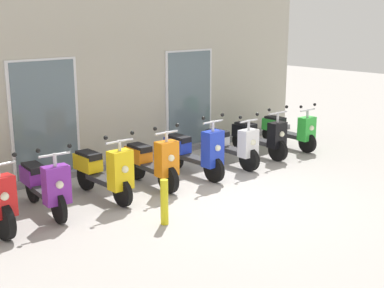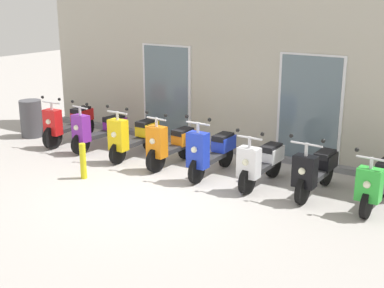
# 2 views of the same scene
# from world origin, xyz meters

# --- Properties ---
(ground_plane) EXTENTS (40.00, 40.00, 0.00)m
(ground_plane) POSITION_xyz_m (0.00, 0.00, 0.00)
(ground_plane) COLOR #A8A39E
(storefront_facade) EXTENTS (10.71, 0.50, 3.94)m
(storefront_facade) POSITION_xyz_m (0.00, 3.10, 1.91)
(storefront_facade) COLOR #B2AD9E
(storefront_facade) RESTS_ON ground_plane
(scooter_purple) EXTENTS (0.56, 1.63, 1.20)m
(scooter_purple) POSITION_xyz_m (-2.61, 1.43, 0.47)
(scooter_purple) COLOR black
(scooter_purple) RESTS_ON ground_plane
(scooter_yellow) EXTENTS (0.58, 1.60, 1.23)m
(scooter_yellow) POSITION_xyz_m (-1.55, 1.36, 0.50)
(scooter_yellow) COLOR black
(scooter_yellow) RESTS_ON ground_plane
(scooter_orange) EXTENTS (0.54, 1.54, 1.22)m
(scooter_orange) POSITION_xyz_m (-0.54, 1.34, 0.47)
(scooter_orange) COLOR black
(scooter_orange) RESTS_ON ground_plane
(scooter_blue) EXTENTS (0.56, 1.63, 1.29)m
(scooter_blue) POSITION_xyz_m (0.46, 1.28, 0.51)
(scooter_blue) COLOR black
(scooter_blue) RESTS_ON ground_plane
(scooter_white) EXTENTS (0.55, 1.54, 1.16)m
(scooter_white) POSITION_xyz_m (1.51, 1.32, 0.44)
(scooter_white) COLOR black
(scooter_white) RESTS_ON ground_plane
(scooter_black) EXTENTS (0.63, 1.59, 1.18)m
(scooter_black) POSITION_xyz_m (2.52, 1.43, 0.45)
(scooter_black) COLOR black
(scooter_black) RESTS_ON ground_plane
(scooter_green) EXTENTS (0.55, 1.58, 1.12)m
(scooter_green) POSITION_xyz_m (3.59, 1.45, 0.45)
(scooter_green) COLOR black
(scooter_green) RESTS_ON ground_plane
(curb_bollard) EXTENTS (0.12, 0.12, 0.70)m
(curb_bollard) POSITION_xyz_m (-1.51, -0.21, 0.35)
(curb_bollard) COLOR yellow
(curb_bollard) RESTS_ON ground_plane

